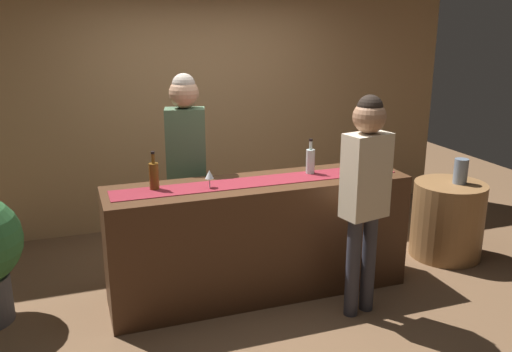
% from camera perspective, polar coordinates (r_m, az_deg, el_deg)
% --- Properties ---
extents(ground_plane, '(10.00, 10.00, 0.00)m').
position_cam_1_polar(ground_plane, '(4.77, 0.34, -11.96)').
color(ground_plane, brown).
extents(back_wall, '(6.00, 0.12, 2.90)m').
position_cam_1_polar(back_wall, '(6.08, -5.80, 8.55)').
color(back_wall, tan).
rests_on(back_wall, ground).
extents(bar_counter, '(2.49, 0.60, 0.98)m').
position_cam_1_polar(bar_counter, '(4.56, 0.35, -6.51)').
color(bar_counter, '#472B19').
rests_on(bar_counter, ground).
extents(counter_runner_cloth, '(2.37, 0.28, 0.01)m').
position_cam_1_polar(counter_runner_cloth, '(4.39, 0.36, -0.55)').
color(counter_runner_cloth, maroon).
rests_on(counter_runner_cloth, bar_counter).
extents(wine_bottle_clear, '(0.07, 0.07, 0.30)m').
position_cam_1_polar(wine_bottle_clear, '(4.61, 5.72, 1.59)').
color(wine_bottle_clear, '#B2C6C1').
rests_on(wine_bottle_clear, bar_counter).
extents(wine_bottle_amber, '(0.07, 0.07, 0.30)m').
position_cam_1_polar(wine_bottle_amber, '(4.23, -10.64, 0.05)').
color(wine_bottle_amber, brown).
rests_on(wine_bottle_amber, bar_counter).
extents(wine_glass_near_customer, '(0.07, 0.07, 0.14)m').
position_cam_1_polar(wine_glass_near_customer, '(4.21, -4.90, 0.10)').
color(wine_glass_near_customer, silver).
rests_on(wine_glass_near_customer, bar_counter).
extents(wine_glass_mid_counter, '(0.07, 0.07, 0.14)m').
position_cam_1_polar(wine_glass_mid_counter, '(4.77, 11.10, 1.78)').
color(wine_glass_mid_counter, silver).
rests_on(wine_glass_mid_counter, bar_counter).
extents(bartender, '(0.38, 0.27, 1.81)m').
position_cam_1_polar(bartender, '(4.77, -7.34, 2.57)').
color(bartender, '#26262B').
rests_on(bartender, ground).
extents(customer_sipping, '(0.37, 0.26, 1.73)m').
position_cam_1_polar(customer_sipping, '(4.13, 11.41, -0.68)').
color(customer_sipping, '#33333D').
rests_on(customer_sipping, ground).
extents(round_side_table, '(0.68, 0.68, 0.74)m').
position_cam_1_polar(round_side_table, '(5.62, 19.41, -4.34)').
color(round_side_table, olive).
rests_on(round_side_table, ground).
extents(vase_on_side_table, '(0.13, 0.13, 0.24)m').
position_cam_1_polar(vase_on_side_table, '(5.50, 20.66, 0.47)').
color(vase_on_side_table, slate).
rests_on(vase_on_side_table, round_side_table).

